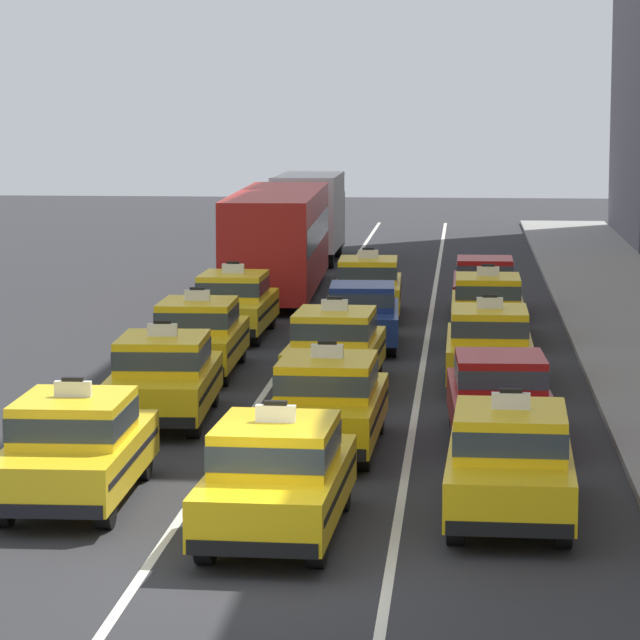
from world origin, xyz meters
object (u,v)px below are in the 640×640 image
object	(u,v)px
taxi_left_second	(164,376)
taxi_left_third	(198,335)
bus_left_fifth	(278,237)
sedan_right_second	(500,395)
taxi_center_second	(328,401)
sedan_right_fifth	(484,283)
taxi_right_third	(489,344)
taxi_right_fourth	(487,306)
taxi_center_third	(335,347)
sedan_center_fourth	(362,314)
taxi_right_nearest	(510,460)
taxi_center_fifth	(368,286)
box_truck_left_sixth	(310,214)
taxi_center_nearest	(277,475)
taxi_left_fourth	(234,303)
taxi_left_nearest	(76,446)

from	to	relation	value
taxi_left_second	taxi_left_third	size ratio (longest dim) A/B	1.01
bus_left_fifth	sedan_right_second	distance (m)	22.43
taxi_center_second	sedan_right_fifth	bearing A→B (deg)	81.19
taxi_right_third	taxi_right_fourth	world-z (taller)	same
bus_left_fifth	taxi_center_third	distance (m)	16.52
taxi_center_second	taxi_center_third	distance (m)	6.34
sedan_center_fourth	taxi_right_nearest	size ratio (longest dim) A/B	0.95
taxi_center_second	sedan_right_second	distance (m)	3.18
taxi_right_third	sedan_right_fifth	distance (m)	11.89
taxi_left_second	sedan_right_fifth	distance (m)	17.67
bus_left_fifth	taxi_center_second	size ratio (longest dim) A/B	2.45
taxi_center_fifth	sedan_right_fifth	size ratio (longest dim) A/B	1.07
box_truck_left_sixth	sedan_right_second	xyz separation A→B (m)	(6.40, -32.15, -0.93)
taxi_center_second	taxi_center_fifth	size ratio (longest dim) A/B	1.00
taxi_center_nearest	taxi_right_fourth	size ratio (longest dim) A/B	1.01
taxi_left_fourth	taxi_right_nearest	bearing A→B (deg)	-69.94
taxi_left_fourth	taxi_left_third	bearing A→B (deg)	-90.01
taxi_center_nearest	sedan_right_second	distance (m)	7.52
taxi_left_fourth	taxi_right_nearest	size ratio (longest dim) A/B	0.99
sedan_right_fifth	taxi_center_nearest	bearing A→B (deg)	-97.34
taxi_left_fourth	taxi_center_fifth	xyz separation A→B (m)	(3.21, 4.13, 0.00)
taxi_left_second	taxi_center_nearest	world-z (taller)	same
taxi_left_nearest	taxi_center_nearest	world-z (taller)	same
taxi_center_third	taxi_right_nearest	size ratio (longest dim) A/B	1.00
taxi_center_nearest	taxi_right_fourth	bearing A→B (deg)	80.55
taxi_center_third	taxi_right_nearest	xyz separation A→B (m)	(3.41, -10.80, 0.00)
sedan_center_fourth	sedan_right_second	size ratio (longest dim) A/B	1.00
taxi_left_fourth	sedan_right_fifth	world-z (taller)	taxi_left_fourth
taxi_left_second	taxi_left_third	bearing A→B (deg)	92.25
bus_left_fifth	taxi_right_fourth	xyz separation A→B (m)	(6.33, -9.13, -0.94)
taxi_center_third	taxi_center_fifth	xyz separation A→B (m)	(0.05, 11.33, 0.00)
taxi_left_fourth	taxi_center_second	bearing A→B (deg)	-75.37
taxi_left_second	bus_left_fifth	bearing A→B (deg)	90.22
taxi_left_second	taxi_left_fourth	xyz separation A→B (m)	(-0.21, 11.19, 0.00)
taxi_right_nearest	sedan_right_second	bearing A→B (deg)	90.40
taxi_left_nearest	sedan_right_fifth	world-z (taller)	taxi_left_nearest
sedan_center_fourth	taxi_right_nearest	bearing A→B (deg)	-79.08
taxi_right_third	sedan_right_second	bearing A→B (deg)	-88.95
taxi_center_nearest	sedan_right_fifth	size ratio (longest dim) A/B	1.07
taxi_left_nearest	taxi_left_second	bearing A→B (deg)	88.23
taxi_right_nearest	taxi_right_third	size ratio (longest dim) A/B	1.01
taxi_right_nearest	taxi_center_second	bearing A→B (deg)	124.21
taxi_center_second	taxi_right_nearest	xyz separation A→B (m)	(3.04, -4.47, 0.00)
taxi_left_fourth	box_truck_left_sixth	size ratio (longest dim) A/B	0.66
taxi_left_second	bus_left_fifth	size ratio (longest dim) A/B	0.41
taxi_center_third	taxi_right_third	bearing A→B (deg)	11.20
taxi_center_nearest	taxi_center_third	size ratio (longest dim) A/B	1.00
taxi_left_third	sedan_right_fifth	size ratio (longest dim) A/B	1.07
taxi_left_third	bus_left_fifth	size ratio (longest dim) A/B	0.41
taxi_left_second	taxi_center_third	distance (m)	4.97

